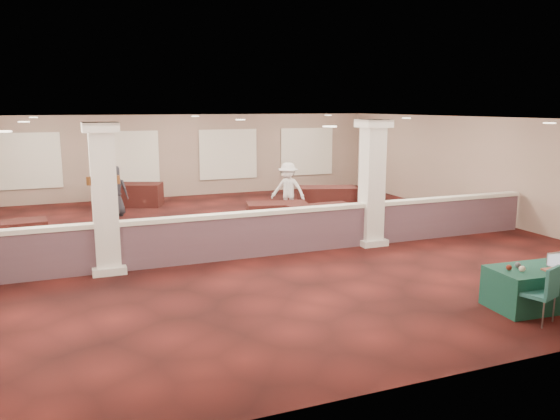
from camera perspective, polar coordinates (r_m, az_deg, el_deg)
name	(u,v)px	position (r m, az deg, el deg)	size (l,w,h in m)	color
ground	(242,241)	(14.49, -3.99, -3.30)	(16.00, 16.00, 0.00)	#401310
wall_back	(179,156)	(21.89, -10.51, 5.59)	(16.00, 0.04, 3.20)	gray
wall_front	(436,263)	(7.13, 16.01, -5.30)	(16.00, 0.04, 3.20)	gray
wall_right	(485,169)	(18.26, 20.65, 4.07)	(0.04, 16.00, 3.20)	gray
ceiling	(240,119)	(14.05, -4.17, 9.45)	(16.00, 16.00, 0.02)	white
partition_wall	(261,233)	(12.97, -1.99, -2.38)	(15.60, 0.28, 1.10)	#583B45
column_left	(104,197)	(12.06, -17.88, 1.27)	(0.72, 0.72, 3.20)	white
column_right	(372,182)	(14.06, 9.58, 2.94)	(0.72, 0.72, 3.20)	white
sconce_left	(89,181)	(12.00, -19.31, 2.89)	(0.12, 0.12, 0.18)	brown
sconce_right	(117,180)	(12.03, -16.65, 3.07)	(0.12, 0.12, 0.18)	brown
near_table	(541,287)	(10.85, 25.62, -7.26)	(1.88, 0.94, 0.72)	#0F3A2B
conf_chair_side	(544,289)	(9.98, 25.83, -7.48)	(0.63, 0.63, 0.98)	#205C5E
far_table_front_left	(13,234)	(15.40, -26.11, -2.29)	(1.63, 0.81, 0.66)	black
far_table_front_center	(277,215)	(16.17, -0.31, -0.48)	(1.77, 0.88, 0.72)	black
far_table_front_right	(322,218)	(15.59, 4.43, -0.88)	(1.84, 0.92, 0.75)	black
far_table_back_left	(119,197)	(20.22, -16.49, 1.27)	(1.62, 0.81, 0.66)	black
far_table_back_center	(133,195)	(20.22, -15.08, 1.55)	(1.98, 0.99, 0.80)	black
far_table_back_right	(327,198)	(18.84, 4.93, 1.22)	(1.97, 0.98, 0.80)	black
attendee_a	(109,197)	(17.65, -17.43, 1.35)	(0.74, 0.41, 1.55)	black
attendee_b	(288,190)	(17.60, 0.85, 2.14)	(1.12, 0.51, 1.74)	white
attendee_c	(371,192)	(17.82, 9.48, 1.86)	(0.93, 0.45, 1.59)	black
attendee_d	(115,191)	(18.44, -16.86, 1.93)	(0.81, 0.44, 1.65)	black
laptop_base	(559,266)	(10.92, 27.09, -5.25)	(0.33, 0.23, 0.02)	silver
laptop_screen	(554,258)	(10.96, 26.73, -4.52)	(0.33, 0.01, 0.22)	silver
screen_glow	(554,259)	(10.96, 26.75, -4.60)	(0.30, 0.00, 0.19)	silver
knitting	(556,270)	(10.61, 26.89, -5.64)	(0.40, 0.30, 0.03)	#B83D1D
yarn_cream	(522,269)	(10.30, 23.97, -5.64)	(0.11, 0.11, 0.11)	beige
yarn_red	(509,267)	(10.32, 22.81, -5.56)	(0.10, 0.10, 0.10)	maroon
yarn_grey	(518,265)	(10.52, 23.59, -5.29)	(0.10, 0.10, 0.10)	#525257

